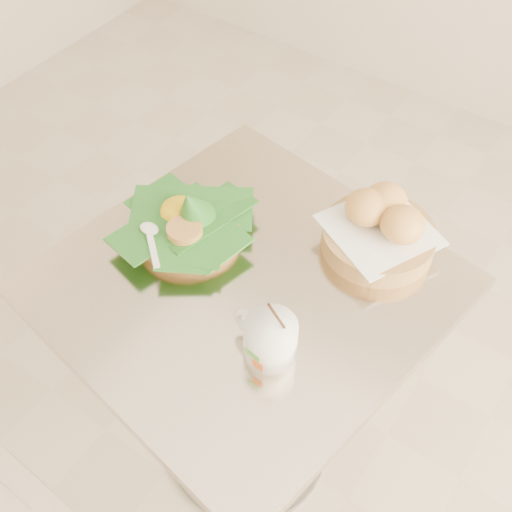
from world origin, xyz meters
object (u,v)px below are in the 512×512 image
Objects in this scene: bread_basket at (381,227)px; coffee_mug at (269,338)px; cafe_table at (246,343)px; rice_basket at (187,221)px.

coffee_mug reaches higher than bread_basket.
rice_basket is at bearing 168.04° from cafe_table.
bread_basket reaches higher than cafe_table.
bread_basket is at bearing 30.73° from rice_basket.
cafe_table is 2.94× the size of rice_basket.
coffee_mug reaches higher than cafe_table.
rice_basket is 1.06× the size of bread_basket.
cafe_table is 4.89× the size of coffee_mug.
rice_basket is at bearing -149.27° from bread_basket.
bread_basket is (0.34, 0.20, 0.01)m from rice_basket.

